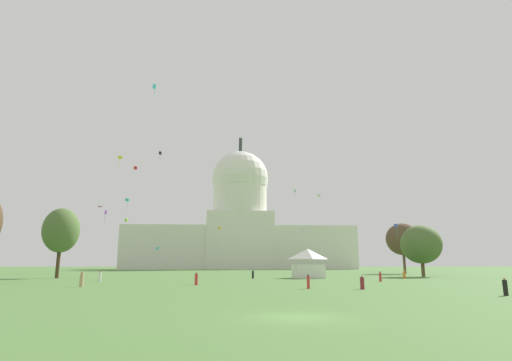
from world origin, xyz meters
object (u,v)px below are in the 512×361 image
Objects in this scene: event_tent at (308,263)px; kite_turquoise_mid at (127,200)px; person_red_lawn_far_left at (308,282)px; kite_violet_low at (106,214)px; kite_green_mid at (295,191)px; kite_lime_low at (126,220)px; person_black_lawn_far_right at (253,274)px; kite_yellow_mid at (120,158)px; kite_white_mid at (319,195)px; kite_pink_mid at (302,229)px; person_black_edge_west at (505,287)px; kite_red_mid at (135,168)px; tree_east_near at (403,239)px; kite_orange_low at (218,247)px; kite_cyan_high at (154,87)px; capitol_building at (240,226)px; person_orange_aisle_center at (404,275)px; person_white_front_center at (100,277)px; person_red_back_center at (196,279)px; kite_black_high at (160,153)px; person_tan_near_tree_west at (82,280)px; kite_cyan_low at (157,248)px; kite_gold_mid at (220,228)px; kite_blue_low at (396,226)px; tree_east_mid at (421,244)px; person_maroon_edge_east at (362,283)px; tree_west_mid at (61,231)px; person_red_front_right at (380,277)px; kite_magenta_low at (103,209)px.

kite_turquoise_mid is (-47.43, 50.39, 19.71)m from event_tent.
kite_violet_low is (-45.15, 76.91, 16.47)m from person_red_lawn_far_left.
kite_green_mid is 2.82× the size of kite_lime_low.
kite_yellow_mid is (-31.86, 22.05, 27.74)m from person_black_lawn_far_right.
kite_pink_mid is at bearing 90.09° from kite_white_mid.
kite_red_mid reaches higher than person_black_edge_west.
kite_lime_low is at bearing 172.41° from tree_east_near.
kite_orange_low is 0.37× the size of kite_cyan_high.
capitol_building reaches higher than person_orange_aisle_center.
person_white_front_center is 1.00× the size of person_red_back_center.
tree_east_near is 3.17× the size of kite_black_high.
kite_cyan_low is at bearing -177.60° from person_tan_near_tree_west.
kite_white_mid is at bearing 64.56° from kite_red_mid.
person_orange_aisle_center is 55.73m from person_tan_near_tree_west.
person_orange_aisle_center is 0.36× the size of kite_black_high.
kite_gold_mid is 0.46× the size of kite_cyan_high.
person_white_front_center is 1.06× the size of person_orange_aisle_center.
person_red_lawn_far_left is 0.43× the size of kite_violet_low.
kite_white_mid reaches higher than kite_blue_low.
event_tent is 4.67× the size of kite_red_mid.
kite_cyan_high is (11.61, -83.66, 33.16)m from kite_cyan_low.
kite_blue_low is at bearing -71.60° from capitol_building.
capitol_building is at bearing -112.13° from kite_cyan_high.
kite_red_mid is at bearing -34.36° from person_red_back_center.
tree_east_mid is 52.04m from person_red_lawn_far_left.
person_maroon_edge_east is (-1.01, -35.07, -2.13)m from event_tent.
kite_gold_mid is (-36.45, 101.92, 17.30)m from person_orange_aisle_center.
person_red_lawn_far_left is at bearing 49.49° from person_black_edge_west.
kite_pink_mid is 0.35× the size of kite_white_mid.
tree_east_mid is 62.10m from kite_white_mid.
kite_violet_low is 26.85m from kite_yellow_mid.
tree_west_mid is 41.02m from kite_violet_low.
person_red_lawn_far_left is 0.57× the size of kite_cyan_high.
kite_green_mid is 19.93m from kite_pink_mid.
kite_black_high reaches higher than person_red_front_right.
kite_turquoise_mid is 37.30m from kite_orange_low.
kite_green_mid is at bearing 79.26° from event_tent.
person_orange_aisle_center is at bearing 13.92° from kite_red_mid.
person_red_front_right is 0.42× the size of kite_white_mid.
kite_pink_mid is at bearing -134.73° from kite_lime_low.
tree_east_near is 55.81m from person_red_front_right.
kite_green_mid reaches higher than person_tan_near_tree_west.
kite_magenta_low is (-32.50, -23.02, 7.25)m from event_tent.
kite_green_mid is (14.93, 131.33, 33.73)m from person_maroon_edge_east.
person_tan_near_tree_west is at bearing 63.75° from person_black_edge_west.
kite_gold_mid is (26.56, 54.55, 2.56)m from kite_lime_low.
kite_turquoise_mid is at bearing -144.85° from person_black_lawn_far_right.
kite_green_mid is (-19.74, 63.26, 24.90)m from tree_east_near.
kite_green_mid reaches higher than kite_white_mid.
person_red_front_right reaches higher than person_red_lawn_far_left.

